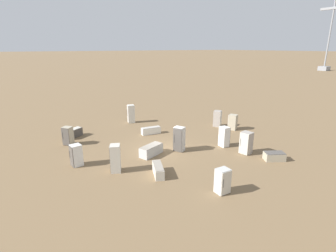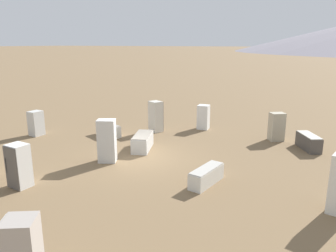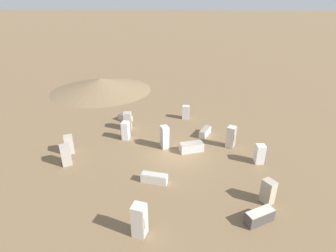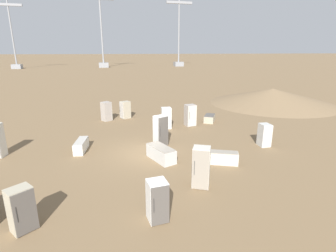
% 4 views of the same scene
% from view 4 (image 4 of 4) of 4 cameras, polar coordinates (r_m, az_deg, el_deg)
% --- Properties ---
extents(ground_plane, '(1000.00, 1000.00, 0.00)m').
position_cam_4_polar(ground_plane, '(15.61, -4.67, -5.80)').
color(ground_plane, brown).
extents(dirt_mound, '(13.84, 13.84, 1.72)m').
position_cam_4_polar(dirt_mound, '(32.09, 21.72, 6.08)').
color(dirt_mound, '#7F6647').
rests_on(dirt_mound, ground_plane).
extents(power_pylon_0, '(9.70, 3.32, 27.71)m').
position_cam_4_polar(power_pylon_0, '(104.23, 2.36, 17.60)').
color(power_pylon_0, gray).
rests_on(power_pylon_0, ground_plane).
extents(power_pylon_1, '(9.76, 3.35, 27.88)m').
position_cam_4_polar(power_pylon_1, '(99.63, -14.13, 17.26)').
color(power_pylon_1, gray).
rests_on(power_pylon_1, ground_plane).
extents(power_pylon_2, '(8.43, 2.89, 24.09)m').
position_cam_4_polar(power_pylon_2, '(102.85, -30.55, 14.88)').
color(power_pylon_2, gray).
rests_on(power_pylon_2, ground_plane).
extents(discarded_fridge_0, '(0.98, 0.92, 1.51)m').
position_cam_4_polar(discarded_fridge_0, '(23.59, -9.29, 3.50)').
color(discarded_fridge_0, '#B2A88E').
rests_on(discarded_fridge_0, ground_plane).
extents(discarded_fridge_1, '(0.93, 0.90, 1.84)m').
position_cam_4_polar(discarded_fridge_1, '(11.62, 7.23, -8.90)').
color(discarded_fridge_1, beige).
rests_on(discarded_fridge_1, ground_plane).
extents(discarded_fridge_2, '(0.95, 0.93, 1.55)m').
position_cam_4_polar(discarded_fridge_2, '(10.25, -29.26, -15.59)').
color(discarded_fridge_2, '#B2A88E').
rests_on(discarded_fridge_2, ground_plane).
extents(discarded_fridge_3, '(1.81, 1.19, 0.68)m').
position_cam_4_polar(discarded_fridge_3, '(14.30, 11.54, -6.76)').
color(discarded_fridge_3, beige).
rests_on(discarded_fridge_3, ground_plane).
extents(discarded_fridge_4, '(0.95, 0.88, 1.94)m').
position_cam_4_polar(discarded_fridge_4, '(16.42, -1.61, -1.05)').
color(discarded_fridge_4, silver).
rests_on(discarded_fridge_4, ground_plane).
extents(discarded_fridge_5, '(1.39, 1.62, 0.60)m').
position_cam_4_polar(discarded_fridge_5, '(22.44, 9.03, 1.66)').
color(discarded_fridge_5, '#B2A88E').
rests_on(discarded_fridge_5, ground_plane).
extents(discarded_fridge_6, '(0.82, 1.87, 0.65)m').
position_cam_4_polar(discarded_fridge_6, '(16.61, -18.37, -4.05)').
color(discarded_fridge_6, silver).
rests_on(discarded_fridge_6, ground_plane).
extents(discarded_fridge_7, '(0.97, 0.96, 1.62)m').
position_cam_4_polar(discarded_fridge_7, '(23.05, -13.26, 3.13)').
color(discarded_fridge_7, '#A89E93').
rests_on(discarded_fridge_7, ground_plane).
extents(discarded_fridge_9, '(0.73, 0.78, 1.50)m').
position_cam_4_polar(discarded_fridge_9, '(9.53, -2.32, -15.97)').
color(discarded_fridge_9, white).
rests_on(discarded_fridge_9, ground_plane).
extents(discarded_fridge_10, '(0.88, 0.86, 1.71)m').
position_cam_4_polar(discarded_fridge_10, '(20.93, 4.87, 2.33)').
color(discarded_fridge_10, '#A89E93').
rests_on(discarded_fridge_10, ground_plane).
extents(discarded_fridge_11, '(1.39, 2.08, 0.77)m').
position_cam_4_polar(discarded_fridge_11, '(14.45, -1.53, -5.96)').
color(discarded_fridge_11, silver).
rests_on(discarded_fridge_11, ground_plane).
extents(discarded_fridge_13, '(0.67, 0.74, 1.43)m').
position_cam_4_polar(discarded_fridge_13, '(17.52, 20.28, -1.84)').
color(discarded_fridge_13, silver).
rests_on(discarded_fridge_13, ground_plane).
extents(discarded_fridge_14, '(0.75, 0.68, 1.64)m').
position_cam_4_polar(discarded_fridge_14, '(20.15, -0.40, 1.76)').
color(discarded_fridge_14, white).
rests_on(discarded_fridge_14, ground_plane).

